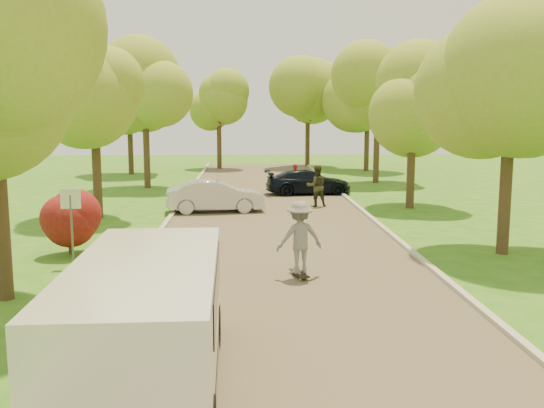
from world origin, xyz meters
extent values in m
plane|color=#2C6718|center=(0.00, 0.00, 0.00)|extent=(100.00, 100.00, 0.00)
cube|color=#4C4438|center=(0.00, 8.00, 0.01)|extent=(8.00, 60.00, 0.01)
cube|color=#B2AD9E|center=(-4.05, 8.00, 0.06)|extent=(0.18, 60.00, 0.12)
cube|color=#B2AD9E|center=(4.05, 8.00, 0.06)|extent=(0.18, 60.00, 0.12)
cylinder|color=#59595E|center=(-5.80, 4.00, 1.00)|extent=(0.06, 0.06, 2.00)
cube|color=white|center=(-5.80, 4.00, 1.90)|extent=(0.55, 0.04, 0.55)
cylinder|color=#382619|center=(-6.30, 5.50, 0.35)|extent=(0.12, 0.12, 0.70)
sphere|color=#590F0F|center=(-6.30, 5.50, 1.10)|extent=(1.70, 1.70, 1.70)
cylinder|color=#382619|center=(-6.50, 1.00, 1.80)|extent=(0.36, 0.36, 3.60)
sphere|color=olive|center=(-5.81, 1.00, 5.67)|extent=(3.45, 3.45, 3.45)
cylinder|color=#382619|center=(-7.00, 12.00, 1.57)|extent=(0.36, 0.36, 3.15)
sphere|color=olive|center=(-7.00, 12.00, 4.41)|extent=(4.20, 4.20, 4.20)
sphere|color=olive|center=(-6.37, 12.00, 5.04)|extent=(3.15, 3.15, 3.15)
cylinder|color=#382619|center=(-6.60, 22.00, 1.91)|extent=(0.36, 0.36, 3.83)
sphere|color=olive|center=(-6.60, 22.00, 5.27)|extent=(4.80, 4.80, 4.80)
sphere|color=olive|center=(-5.88, 22.00, 5.99)|extent=(3.60, 3.60, 3.60)
cylinder|color=#382619|center=(6.80, 5.00, 1.91)|extent=(0.36, 0.36, 3.83)
sphere|color=olive|center=(6.80, 5.00, 5.33)|extent=(5.00, 5.00, 5.00)
sphere|color=olive|center=(7.55, 5.00, 6.08)|extent=(3.75, 3.75, 3.75)
cylinder|color=#382619|center=(6.40, 14.00, 1.69)|extent=(0.36, 0.36, 3.38)
sphere|color=olive|center=(6.40, 14.00, 4.70)|extent=(4.40, 4.40, 4.40)
sphere|color=olive|center=(7.06, 14.00, 5.36)|extent=(3.30, 3.30, 3.30)
cylinder|color=#382619|center=(7.00, 24.00, 2.02)|extent=(0.36, 0.36, 4.05)
sphere|color=olive|center=(7.00, 24.00, 5.61)|extent=(5.20, 5.20, 5.20)
sphere|color=olive|center=(7.78, 24.00, 6.39)|extent=(3.90, 3.90, 3.90)
cylinder|color=#382619|center=(-9.00, 30.00, 1.80)|extent=(0.36, 0.36, 3.60)
sphere|color=olive|center=(-9.00, 30.00, 5.10)|extent=(5.00, 5.00, 5.00)
sphere|color=olive|center=(-8.25, 30.00, 5.85)|extent=(3.75, 3.75, 3.75)
cylinder|color=#382619|center=(8.00, 32.00, 1.91)|extent=(0.36, 0.36, 3.83)
sphere|color=olive|center=(8.00, 32.00, 5.33)|extent=(5.00, 5.00, 5.00)
sphere|color=olive|center=(8.75, 32.00, 6.08)|extent=(3.75, 3.75, 3.75)
cylinder|color=#382619|center=(-3.00, 34.00, 1.69)|extent=(0.36, 0.36, 3.38)
sphere|color=olive|center=(-3.00, 34.00, 4.81)|extent=(4.80, 4.80, 4.80)
sphere|color=olive|center=(-2.28, 34.00, 5.53)|extent=(3.60, 3.60, 3.60)
cylinder|color=#382619|center=(4.00, 36.00, 1.80)|extent=(0.36, 0.36, 3.60)
sphere|color=olive|center=(4.00, 36.00, 5.10)|extent=(5.00, 5.00, 5.00)
sphere|color=olive|center=(4.75, 36.00, 5.85)|extent=(3.75, 3.75, 3.75)
cube|color=white|center=(-2.50, -3.83, 1.11)|extent=(2.25, 5.40, 1.84)
cube|color=black|center=(-2.50, -3.83, 0.33)|extent=(2.27, 5.51, 0.33)
cube|color=black|center=(-2.51, -3.55, 1.56)|extent=(2.24, 3.84, 0.61)
cylinder|color=black|center=(-3.49, -2.07, 0.37)|extent=(0.29, 0.74, 0.74)
cylinder|color=black|center=(-1.60, -2.02, 0.37)|extent=(0.29, 0.74, 0.74)
imported|color=silver|center=(-2.30, 13.27, 0.69)|extent=(4.31, 1.88, 1.38)
imported|color=black|center=(2.30, 18.87, 0.65)|extent=(4.63, 2.24, 1.30)
cube|color=black|center=(0.39, 2.55, 0.11)|extent=(0.49, 1.00, 0.02)
cylinder|color=#BFCC4C|center=(0.40, 2.91, 0.05)|extent=(0.05, 0.08, 0.08)
cylinder|color=#BFCC4C|center=(0.23, 2.87, 0.05)|extent=(0.05, 0.08, 0.08)
cylinder|color=#BFCC4C|center=(0.56, 2.24, 0.05)|extent=(0.05, 0.08, 0.08)
cylinder|color=#BFCC4C|center=(0.39, 2.20, 0.05)|extent=(0.05, 0.08, 0.08)
imported|color=slate|center=(0.39, 2.55, 1.06)|extent=(1.35, 0.97, 1.88)
imported|color=red|center=(1.64, 19.52, 0.79)|extent=(0.60, 0.42, 1.58)
imported|color=#2B2D1B|center=(2.23, 14.53, 0.95)|extent=(1.01, 0.84, 1.91)
camera|label=1|loc=(-0.98, -12.67, 4.21)|focal=40.00mm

